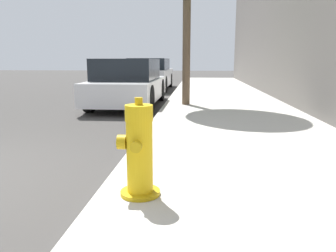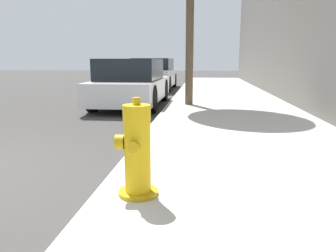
# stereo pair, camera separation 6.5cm
# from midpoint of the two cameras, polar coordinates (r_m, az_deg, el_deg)

# --- Properties ---
(sidewalk_slab) EXTENTS (3.37, 40.00, 0.13)m
(sidewalk_slab) POSITION_cam_midpoint_polar(r_m,az_deg,el_deg) (3.37, 18.81, -10.88)
(sidewalk_slab) COLOR beige
(sidewalk_slab) RESTS_ON ground_plane
(fire_hydrant) EXTENTS (0.37, 0.36, 0.87)m
(fire_hydrant) POSITION_cam_midpoint_polar(r_m,az_deg,el_deg) (2.88, -4.78, -4.48)
(fire_hydrant) COLOR #C39C11
(fire_hydrant) RESTS_ON sidewalk_slab
(parked_car_near) EXTENTS (1.73, 4.19, 1.35)m
(parked_car_near) POSITION_cam_midpoint_polar(r_m,az_deg,el_deg) (9.56, -6.10, 7.40)
(parked_car_near) COLOR silver
(parked_car_near) RESTS_ON ground_plane
(parked_car_mid) EXTENTS (1.76, 4.49, 1.39)m
(parked_car_mid) POSITION_cam_midpoint_polar(r_m,az_deg,el_deg) (15.07, -2.29, 8.97)
(parked_car_mid) COLOR #B7B7BC
(parked_car_mid) RESTS_ON ground_plane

